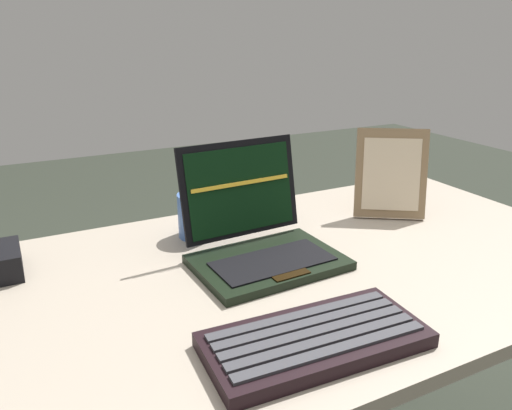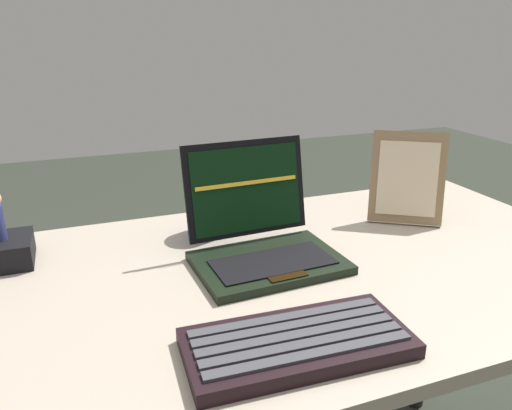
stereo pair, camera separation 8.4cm
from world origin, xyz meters
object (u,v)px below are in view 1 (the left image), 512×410
object	(u,v)px
laptop_front	(259,238)
external_keyboard	(315,339)
coffee_mug	(200,215)
photo_frame	(391,174)

from	to	relation	value
laptop_front	external_keyboard	distance (m)	0.28
laptop_front	coffee_mug	size ratio (longest dim) A/B	2.12
external_keyboard	photo_frame	distance (m)	0.55
external_keyboard	coffee_mug	distance (m)	0.43
photo_frame	laptop_front	bearing A→B (deg)	-169.05
coffee_mug	photo_frame	bearing A→B (deg)	-11.61
laptop_front	photo_frame	distance (m)	0.38
photo_frame	external_keyboard	bearing A→B (deg)	-140.84
coffee_mug	external_keyboard	bearing A→B (deg)	-89.68
external_keyboard	photo_frame	xyz separation A→B (m)	(0.42, 0.34, 0.09)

